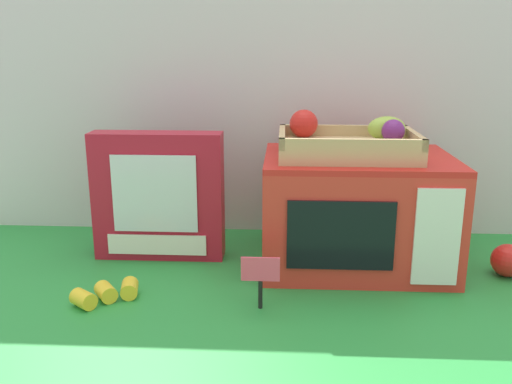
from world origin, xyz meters
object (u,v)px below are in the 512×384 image
Objects in this scene: cookie_set_box at (158,196)px; loose_toy_banana at (107,293)px; toy_microwave at (356,211)px; food_groups_crate at (348,143)px; loose_toy_apple at (508,260)px; price_sign at (260,275)px.

cookie_set_box reaches higher than loose_toy_banana.
loose_toy_banana is (-0.05, -0.23, -0.13)m from cookie_set_box.
cookie_set_box is (-0.44, 0.02, 0.02)m from toy_microwave.
food_groups_crate is 0.98× the size of cookie_set_box.
food_groups_crate reaches higher than loose_toy_banana.
price_sign is at bearing -161.12° from loose_toy_apple.
loose_toy_apple is (0.80, 0.16, 0.02)m from loose_toy_banana.
cookie_set_box is 2.41× the size of loose_toy_banana.
price_sign is at bearing -2.74° from loose_toy_banana.
cookie_set_box reaches higher than price_sign.
loose_toy_banana is (-0.49, -0.21, -0.10)m from toy_microwave.
toy_microwave is 0.44m from cookie_set_box.
loose_toy_apple is (0.31, -0.06, -0.09)m from toy_microwave.
toy_microwave is 5.75× the size of loose_toy_apple.
cookie_set_box is at bearing 177.32° from food_groups_crate.
loose_toy_apple is at bearing -5.47° from cookie_set_box.
loose_toy_banana is at bearing -102.50° from cookie_set_box.
loose_toy_apple is at bearing -8.88° from food_groups_crate.
price_sign reaches higher than loose_toy_banana.
price_sign is 0.84× the size of loose_toy_banana.
cookie_set_box reaches higher than toy_microwave.
loose_toy_banana is at bearing -156.19° from toy_microwave.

